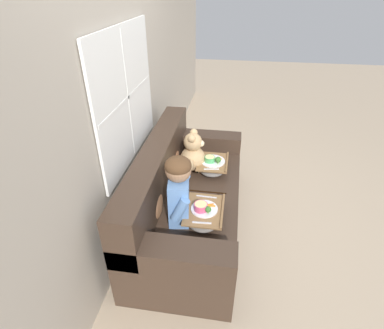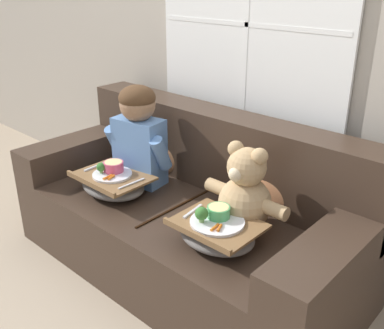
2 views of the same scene
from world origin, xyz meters
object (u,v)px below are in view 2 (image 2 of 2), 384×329
at_px(lap_tray_teddy, 217,231).
at_px(throw_pillow_behind_child, 166,147).
at_px(throw_pillow_behind_teddy, 270,183).
at_px(child_figure, 139,131).
at_px(lap_tray_child, 113,183).
at_px(teddy_bear, 245,194).
at_px(couch, 190,216).

bearing_deg(lap_tray_teddy, throw_pillow_behind_child, 150.90).
bearing_deg(lap_tray_teddy, throw_pillow_behind_teddy, 89.76).
distance_m(child_figure, lap_tray_child, 0.32).
bearing_deg(child_figure, teddy_bear, -0.37).
relative_size(teddy_bear, lap_tray_child, 1.11).
bearing_deg(lap_tray_teddy, teddy_bear, 89.52).
relative_size(couch, child_figure, 3.37).
bearing_deg(teddy_bear, child_figure, 179.63).
bearing_deg(throw_pillow_behind_child, couch, -26.92).
relative_size(throw_pillow_behind_child, child_figure, 0.60).
distance_m(throw_pillow_behind_child, throw_pillow_behind_teddy, 0.73).
height_order(teddy_bear, lap_tray_teddy, teddy_bear).
height_order(lap_tray_child, lap_tray_teddy, lap_tray_teddy).
distance_m(throw_pillow_behind_teddy, child_figure, 0.78).
bearing_deg(throw_pillow_behind_child, child_figure, -89.96).
relative_size(child_figure, lap_tray_teddy, 1.51).
height_order(throw_pillow_behind_child, child_figure, child_figure).
distance_m(couch, lap_tray_child, 0.46).
relative_size(throw_pillow_behind_teddy, child_figure, 0.60).
bearing_deg(throw_pillow_behind_teddy, lap_tray_teddy, -90.24).
height_order(child_figure, lap_tray_child, child_figure).
relative_size(lap_tray_child, lap_tray_teddy, 1.08).
relative_size(teddy_bear, lap_tray_teddy, 1.20).
height_order(couch, child_figure, child_figure).
distance_m(couch, throw_pillow_behind_teddy, 0.48).
xyz_separation_m(throw_pillow_behind_child, lap_tray_teddy, (0.73, -0.41, -0.09)).
height_order(child_figure, teddy_bear, child_figure).
distance_m(teddy_bear, lap_tray_teddy, 0.23).
xyz_separation_m(child_figure, lap_tray_child, (-0.00, -0.20, -0.25)).
relative_size(throw_pillow_behind_child, teddy_bear, 0.75).
distance_m(throw_pillow_behind_child, child_figure, 0.26).
distance_m(couch, teddy_bear, 0.46).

